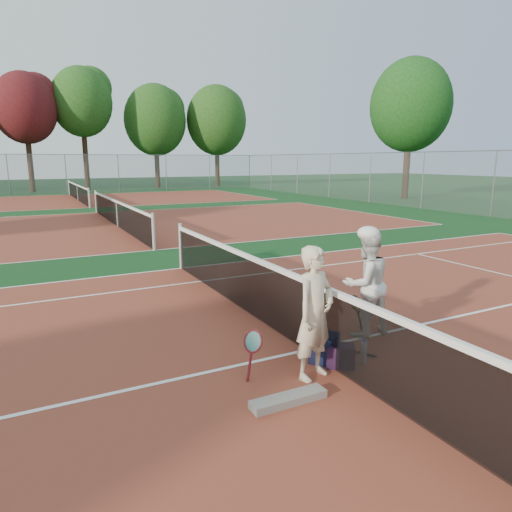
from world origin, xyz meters
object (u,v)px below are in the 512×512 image
at_px(sports_bag_navy, 324,348).
at_px(racket_red, 253,353).
at_px(net_main, 307,315).
at_px(player_a, 315,313).
at_px(water_bottle, 364,353).
at_px(player_b, 366,284).
at_px(racket_spare, 342,350).
at_px(sports_bag_purple, 340,356).
at_px(racket_black_held, 356,314).

bearing_deg(sports_bag_navy, racket_red, 177.56).
height_order(net_main, player_a, player_a).
relative_size(player_a, water_bottle, 5.38).
distance_m(player_b, racket_spare, 1.10).
bearing_deg(player_b, racket_spare, 31.39).
relative_size(sports_bag_navy, sports_bag_purple, 1.22).
xyz_separation_m(player_b, racket_red, (-2.09, -0.43, -0.51)).
bearing_deg(racket_black_held, sports_bag_purple, 33.92).
height_order(player_b, racket_spare, player_b).
height_order(player_a, sports_bag_navy, player_a).
distance_m(player_a, water_bottle, 1.01).
xyz_separation_m(racket_black_held, water_bottle, (-0.64, -0.94, -0.14)).
height_order(net_main, water_bottle, net_main).
height_order(sports_bag_purple, water_bottle, water_bottle).
height_order(net_main, racket_spare, net_main).
relative_size(net_main, player_a, 6.80).
relative_size(racket_spare, sports_bag_purple, 1.70).
bearing_deg(racket_red, racket_black_held, -25.48).
distance_m(player_a, sports_bag_navy, 0.81).
xyz_separation_m(net_main, racket_red, (-0.99, -0.32, -0.23)).
xyz_separation_m(racket_black_held, racket_spare, (-0.66, -0.52, -0.25)).
xyz_separation_m(player_a, racket_black_held, (1.40, 0.92, -0.52)).
bearing_deg(net_main, racket_spare, -34.66).
bearing_deg(player_a, water_bottle, -20.34).
xyz_separation_m(sports_bag_purple, water_bottle, (0.31, -0.08, 0.01)).
bearing_deg(net_main, player_b, 5.66).
distance_m(player_a, player_b, 1.65).
distance_m(player_a, racket_spare, 1.14).
relative_size(net_main, racket_red, 19.33).
height_order(sports_bag_navy, sports_bag_purple, sports_bag_navy).
distance_m(racket_black_held, sports_bag_navy, 1.19).
distance_m(net_main, sports_bag_purple, 0.72).
bearing_deg(player_a, racket_black_held, 14.34).
bearing_deg(racket_black_held, net_main, 4.86).
distance_m(racket_black_held, water_bottle, 1.14).
bearing_deg(net_main, racket_red, -162.05).
relative_size(racket_red, sports_bag_navy, 1.32).
distance_m(net_main, racket_red, 1.06).
relative_size(net_main, sports_bag_purple, 31.02).
height_order(player_a, water_bottle, player_a).
xyz_separation_m(racket_red, sports_bag_purple, (1.09, -0.29, -0.14)).
bearing_deg(racket_black_held, racket_spare, 29.98).
bearing_deg(player_b, player_a, 31.46).
height_order(player_b, sports_bag_purple, player_b).
bearing_deg(racket_spare, player_a, 77.23).
height_order(player_b, sports_bag_navy, player_b).
relative_size(player_b, water_bottle, 5.29).
xyz_separation_m(net_main, water_bottle, (0.41, -0.69, -0.36)).
relative_size(player_b, racket_spare, 2.64).
bearing_deg(player_b, racket_red, 14.56).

